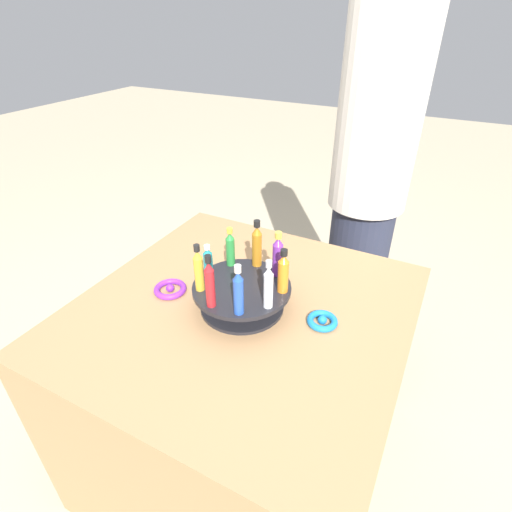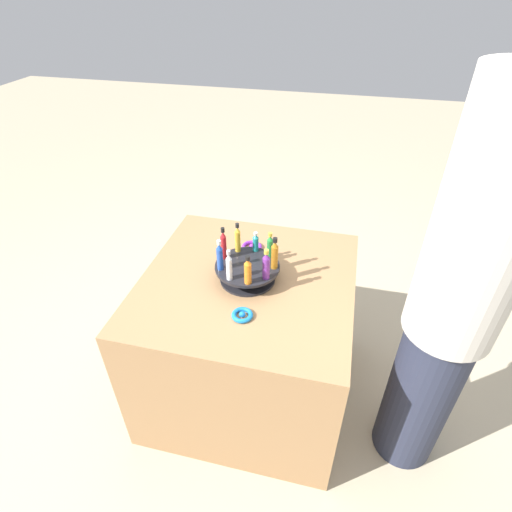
% 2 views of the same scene
% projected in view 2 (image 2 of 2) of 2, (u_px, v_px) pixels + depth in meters
% --- Properties ---
extents(ground_plane, '(12.00, 12.00, 0.00)m').
position_uv_depth(ground_plane, '(249.00, 383.00, 2.11)').
color(ground_plane, tan).
extents(party_table, '(0.89, 0.89, 0.71)m').
position_uv_depth(party_table, '(248.00, 337.00, 1.90)').
color(party_table, '#9E754C').
rests_on(party_table, ground_plane).
extents(display_stand, '(0.27, 0.27, 0.07)m').
position_uv_depth(display_stand, '(247.00, 271.00, 1.67)').
color(display_stand, black).
rests_on(display_stand, party_table).
extents(bottle_clear, '(0.02, 0.02, 0.14)m').
position_uv_depth(bottle_clear, '(229.00, 266.00, 1.54)').
color(bottle_clear, silver).
rests_on(bottle_clear, display_stand).
extents(bottle_orange, '(0.03, 0.03, 0.13)m').
position_uv_depth(bottle_orange, '(248.00, 271.00, 1.52)').
color(bottle_orange, orange).
rests_on(bottle_orange, display_stand).
extents(bottle_purple, '(0.03, 0.03, 0.14)m').
position_uv_depth(bottle_purple, '(266.00, 265.00, 1.54)').
color(bottle_purple, '#702D93').
rests_on(bottle_purple, display_stand).
extents(bottle_amber, '(0.03, 0.03, 0.14)m').
position_uv_depth(bottle_amber, '(275.00, 254.00, 1.60)').
color(bottle_amber, '#AD6B19').
rests_on(bottle_amber, display_stand).
extents(bottle_green, '(0.03, 0.03, 0.12)m').
position_uv_depth(bottle_green, '(270.00, 246.00, 1.66)').
color(bottle_green, '#288438').
rests_on(bottle_green, display_stand).
extents(bottle_teal, '(0.03, 0.03, 0.09)m').
position_uv_depth(bottle_teal, '(256.00, 242.00, 1.71)').
color(bottle_teal, teal).
rests_on(bottle_teal, display_stand).
extents(bottle_gold, '(0.02, 0.02, 0.14)m').
position_uv_depth(bottle_gold, '(238.00, 239.00, 1.69)').
color(bottle_gold, gold).
rests_on(bottle_gold, display_stand).
extents(bottle_red, '(0.02, 0.02, 0.15)m').
position_uv_depth(bottle_red, '(223.00, 244.00, 1.65)').
color(bottle_red, '#B21E23').
rests_on(bottle_red, display_stand).
extents(bottle_blue, '(0.03, 0.03, 0.14)m').
position_uv_depth(bottle_blue, '(220.00, 256.00, 1.59)').
color(bottle_blue, '#234CAD').
rests_on(bottle_blue, display_stand).
extents(ribbon_bow_blue, '(0.08, 0.08, 0.02)m').
position_uv_depth(ribbon_bow_blue, '(242.00, 315.00, 1.50)').
color(ribbon_bow_blue, blue).
rests_on(ribbon_bow_blue, party_table).
extents(ribbon_bow_purple, '(0.10, 0.10, 0.02)m').
position_uv_depth(ribbon_bow_purple, '(252.00, 247.00, 1.87)').
color(ribbon_bow_purple, purple).
rests_on(ribbon_bow_purple, party_table).
extents(person_figure, '(0.30, 0.30, 1.78)m').
position_uv_depth(person_figure, '(458.00, 297.00, 1.32)').
color(person_figure, '#282D42').
rests_on(person_figure, ground_plane).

